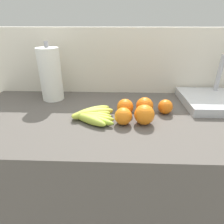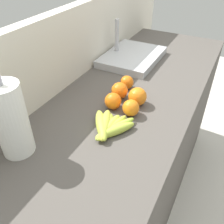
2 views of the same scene
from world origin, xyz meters
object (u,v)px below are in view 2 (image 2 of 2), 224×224
orange_far_right (137,97)px  orange_right (120,91)px  banana_bunch (109,127)px  orange_front (131,108)px  sink_basin (132,56)px  orange_center (127,82)px  paper_towel_roll (11,120)px  orange_back_left (113,101)px

orange_far_right → orange_right: bearing=82.5°
banana_bunch → orange_front: size_ratio=2.74×
banana_bunch → orange_front: bearing=-14.4°
banana_bunch → sink_basin: 0.67m
banana_bunch → orange_front: orange_front is taller
orange_center → orange_far_right: size_ratio=0.80×
orange_far_right → orange_front: 0.09m
orange_far_right → sink_basin: bearing=26.7°
orange_far_right → paper_towel_roll: bearing=150.4°
banana_bunch → orange_back_left: (0.15, 0.06, 0.02)m
sink_basin → orange_back_left: bearing=-165.5°
orange_front → orange_right: bearing=45.9°
paper_towel_roll → sink_basin: 0.90m
banana_bunch → orange_back_left: 0.16m
orange_front → orange_right: orange_right is taller
orange_center → orange_back_left: bearing=-174.5°
orange_center → orange_far_right: orange_far_right is taller
orange_back_left → orange_right: orange_right is taller
orange_far_right → orange_right: 0.10m
orange_far_right → orange_front: orange_far_right is taller
orange_front → sink_basin: sink_basin is taller
orange_center → paper_towel_roll: bearing=164.2°
orange_center → paper_towel_roll: 0.60m
banana_bunch → orange_right: 0.24m
orange_center → orange_front: bearing=-150.8°
orange_right → paper_towel_roll: paper_towel_roll is taller
banana_bunch → paper_towel_roll: bearing=135.9°
orange_front → orange_right: size_ratio=0.92×
orange_back_left → orange_far_right: bearing=-47.8°
banana_bunch → paper_towel_roll: 0.36m
paper_towel_roll → orange_right: bearing=-19.4°
orange_front → paper_towel_roll: paper_towel_roll is taller
orange_right → sink_basin: (0.42, 0.12, -0.02)m
banana_bunch → sink_basin: (0.65, 0.19, 0.00)m
sink_basin → orange_right: bearing=-164.0°
sink_basin → orange_front: bearing=-156.7°
orange_front → orange_right: (0.10, 0.10, 0.00)m
banana_bunch → orange_center: (0.33, 0.07, 0.01)m
banana_bunch → orange_right: size_ratio=2.52×
orange_back_left → paper_towel_roll: bearing=155.2°
orange_back_left → orange_front: (-0.01, -0.09, -0.00)m
orange_right → orange_back_left: bearing=-172.7°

